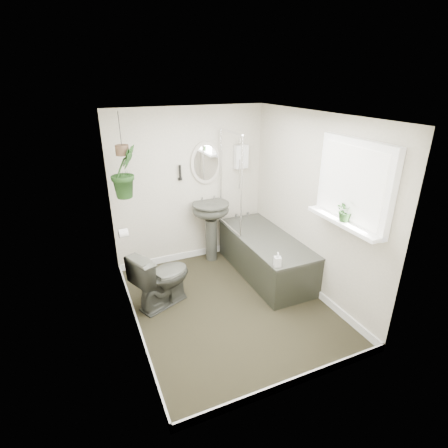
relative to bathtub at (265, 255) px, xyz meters
name	(u,v)px	position (x,y,z in m)	size (l,w,h in m)	color
floor	(229,305)	(-0.80, -0.50, -0.30)	(2.30, 2.80, 0.02)	#2B2A1A
ceiling	(230,114)	(-0.80, -0.50, 2.02)	(2.30, 2.80, 0.02)	white
wall_back	(190,187)	(-0.80, 0.91, 0.86)	(2.30, 0.02, 2.30)	beige
wall_front	(302,283)	(-0.80, -1.91, 0.86)	(2.30, 0.02, 2.30)	beige
wall_left	(125,238)	(-1.96, -0.50, 0.86)	(0.02, 2.80, 2.30)	beige
wall_right	(313,207)	(0.36, -0.50, 0.86)	(0.02, 2.80, 2.30)	beige
skirting	(229,301)	(-0.80, -0.50, -0.24)	(2.30, 2.80, 0.10)	white
bathtub	(265,255)	(0.00, 0.00, 0.00)	(0.72, 1.72, 0.58)	#383A32
bath_screen	(231,182)	(-0.33, 0.49, 0.99)	(0.04, 0.72, 1.40)	silver
shower_box	(241,157)	(0.00, 0.84, 1.26)	(0.20, 0.10, 0.35)	white
oval_mirror	(206,163)	(-0.55, 0.87, 1.21)	(0.46, 0.03, 0.62)	beige
wall_sconce	(180,173)	(-0.95, 0.86, 1.11)	(0.04, 0.04, 0.22)	black
toilet_roll_holder	(123,233)	(-1.90, 0.20, 0.61)	(0.11, 0.11, 0.11)	white
window_recess	(354,183)	(0.29, -1.20, 1.36)	(0.08, 1.00, 0.90)	white
window_sill	(343,222)	(0.22, -1.20, 0.94)	(0.18, 1.00, 0.04)	white
window_blinds	(351,184)	(0.24, -1.20, 1.36)	(0.01, 0.86, 0.76)	white
toilet	(162,277)	(-1.54, -0.14, 0.09)	(0.42, 0.74, 0.76)	#383A32
pedestal_sink	(211,232)	(-0.55, 0.71, 0.18)	(0.55, 0.47, 0.94)	#383A32
sill_plant	(346,210)	(0.22, -1.21, 1.08)	(0.21, 0.18, 0.23)	black
hanging_plant	(125,172)	(-1.77, 0.45, 1.30)	(0.36, 0.29, 0.65)	black
soap_bottle	(278,259)	(-0.29, -0.77, 0.38)	(0.08, 0.08, 0.18)	black
hanging_pot	(122,150)	(-1.77, 0.45, 1.57)	(0.16, 0.16, 0.12)	#4D3827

